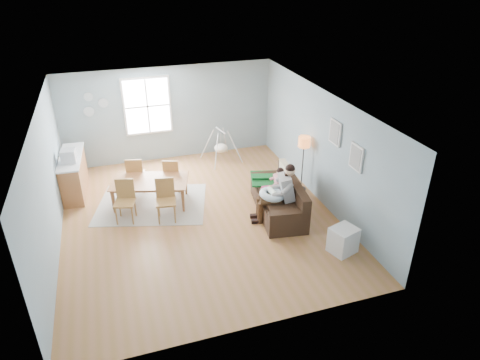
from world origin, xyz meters
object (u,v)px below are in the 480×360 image
object	(u,v)px
sofa	(281,201)
chair_ne	(172,173)
dining_table	(151,193)
toddler	(276,181)
storage_cube	(343,240)
chair_sw	(125,198)
father	(279,191)
baby_swing	(221,147)
chair_nw	(135,173)
counter	(74,174)
floor_lamp	(304,146)
chair_se	(166,197)
monitor	(68,156)

from	to	relation	value
sofa	chair_ne	size ratio (longest dim) A/B	2.41
dining_table	chair_ne	size ratio (longest dim) A/B	1.98
chair_ne	toddler	bearing A→B (deg)	-35.44
storage_cube	chair_sw	xyz separation A→B (m)	(-4.04, 2.60, 0.28)
storage_cube	chair_ne	world-z (taller)	chair_ne
toddler	dining_table	distance (m)	3.00
father	chair_sw	xyz separation A→B (m)	(-3.27, 1.07, -0.18)
father	baby_swing	distance (m)	3.45
chair_nw	dining_table	bearing A→B (deg)	-69.87
chair_ne	counter	distance (m)	2.46
floor_lamp	chair_sw	xyz separation A→B (m)	(-4.37, -0.05, -0.65)
dining_table	chair_nw	world-z (taller)	chair_nw
storage_cube	chair_sw	world-z (taller)	chair_sw
dining_table	chair_ne	world-z (taller)	chair_ne
chair_nw	counter	world-z (taller)	counter
sofa	chair_nw	xyz separation A→B (m)	(-3.10, 2.00, 0.25)
storage_cube	chair_se	size ratio (longest dim) A/B	0.62
sofa	father	world-z (taller)	father
toddler	sofa	bearing A→B (deg)	-76.96
dining_table	chair_sw	bearing A→B (deg)	-126.28
toddler	dining_table	size ratio (longest dim) A/B	0.47
chair_nw	monitor	xyz separation A→B (m)	(-1.48, 0.17, 0.60)
storage_cube	chair_ne	xyz separation A→B (m)	(-2.83, 3.56, 0.24)
toddler	monitor	distance (m)	4.95
toddler	monitor	size ratio (longest dim) A/B	2.32
monitor	sofa	bearing A→B (deg)	-25.29
father	monitor	world-z (taller)	father
chair_nw	chair_sw	bearing A→B (deg)	-105.99
floor_lamp	baby_swing	xyz separation A→B (m)	(-1.49, 2.29, -0.77)
floor_lamp	chair_nw	distance (m)	4.24
storage_cube	counter	size ratio (longest dim) A/B	0.34
floor_lamp	baby_swing	size ratio (longest dim) A/B	1.28
sofa	floor_lamp	size ratio (longest dim) A/B	1.50
toddler	chair_nw	size ratio (longest dim) A/B	0.87
dining_table	baby_swing	xyz separation A→B (m)	(2.27, 1.87, 0.11)
chair_nw	sofa	bearing A→B (deg)	-32.81
storage_cube	toddler	bearing A→B (deg)	107.98
floor_lamp	storage_cube	xyz separation A→B (m)	(-0.33, -2.65, -0.92)
chair_se	baby_swing	size ratio (longest dim) A/B	0.86
toddler	chair_se	distance (m)	2.55
floor_lamp	chair_se	size ratio (longest dim) A/B	1.48
chair_sw	chair_se	distance (m)	0.90
counter	chair_nw	bearing A→B (deg)	-18.76
father	chair_se	size ratio (longest dim) A/B	1.41
father	baby_swing	size ratio (longest dim) A/B	1.21
toddler	dining_table	xyz separation A→B (m)	(-2.78, 1.06, -0.40)
dining_table	chair_se	xyz separation A→B (m)	(0.26, -0.72, 0.24)
storage_cube	dining_table	world-z (taller)	dining_table
toddler	chair_nw	distance (m)	3.54
chair_se	baby_swing	xyz separation A→B (m)	(2.01, 2.59, -0.13)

